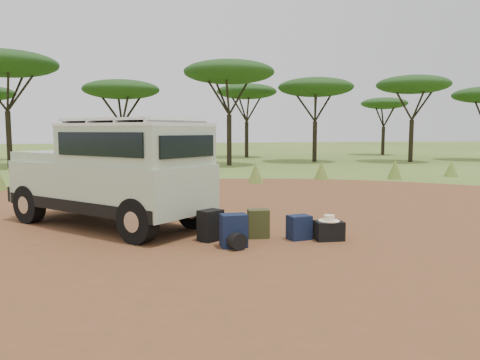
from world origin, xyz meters
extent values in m
plane|color=#546E27|center=(0.00, 0.00, 0.00)|extent=(140.00, 140.00, 0.00)
cylinder|color=brown|center=(0.00, 0.00, 0.00)|extent=(23.00, 23.00, 0.01)
cone|color=#546E27|center=(-3.00, 9.20, 0.35)|extent=(0.60, 0.60, 0.70)
cone|color=#546E27|center=(0.00, 8.80, 0.45)|extent=(0.60, 0.60, 0.90)
cone|color=#546E27|center=(3.00, 8.40, 0.40)|extent=(0.60, 0.60, 0.80)
cone|color=#546E27|center=(6.00, 9.10, 0.38)|extent=(0.60, 0.60, 0.75)
cone|color=#546E27|center=(9.00, 8.50, 0.42)|extent=(0.60, 0.60, 0.85)
cone|color=#546E27|center=(12.00, 8.90, 0.35)|extent=(0.60, 0.60, 0.70)
cylinder|color=black|center=(-8.00, 19.00, 1.53)|extent=(0.28, 0.28, 3.06)
ellipsoid|color=#143613|center=(-8.00, 19.00, 5.58)|extent=(5.50, 5.50, 1.38)
cylinder|color=black|center=(-2.00, 18.20, 1.17)|extent=(0.28, 0.28, 2.34)
ellipsoid|color=#143613|center=(-2.00, 18.20, 4.26)|extent=(4.20, 4.20, 1.05)
cylinder|color=black|center=(4.00, 17.80, 1.46)|extent=(0.28, 0.28, 2.93)
ellipsoid|color=#143613|center=(4.00, 17.80, 5.33)|extent=(5.20, 5.20, 1.30)
cylinder|color=black|center=(10.00, 19.50, 1.30)|extent=(0.28, 0.28, 2.61)
ellipsoid|color=#143613|center=(10.00, 19.50, 4.76)|extent=(4.80, 4.80, 1.20)
cylinder|color=black|center=(16.00, 18.00, 1.35)|extent=(0.28, 0.28, 2.70)
ellipsoid|color=#143613|center=(16.00, 18.00, 4.92)|extent=(4.60, 4.60, 1.15)
cylinder|color=black|center=(7.00, 25.50, 1.35)|extent=(0.28, 0.28, 2.70)
ellipsoid|color=#143613|center=(7.00, 25.50, 4.92)|extent=(4.50, 4.50, 1.12)
cylinder|color=black|center=(19.00, 26.50, 1.17)|extent=(0.28, 0.28, 2.34)
ellipsoid|color=#143613|center=(19.00, 26.50, 4.26)|extent=(3.80, 3.80, 0.95)
cube|color=#B0C5A8|center=(-2.11, 1.36, 0.88)|extent=(4.31, 4.49, 0.93)
cube|color=black|center=(-2.11, 1.36, 0.53)|extent=(4.28, 4.45, 0.24)
cube|color=#B0C5A8|center=(-1.58, 0.77, 1.71)|extent=(3.13, 3.20, 0.74)
cube|color=white|center=(-1.58, 0.77, 2.11)|extent=(3.16, 3.22, 0.06)
cube|color=white|center=(-1.58, 0.77, 2.21)|extent=(2.93, 2.99, 0.05)
cube|color=#B0C5A8|center=(-3.05, 2.39, 1.44)|extent=(2.36, 2.35, 0.20)
cube|color=black|center=(-2.49, 1.77, 1.75)|extent=(1.21, 1.12, 0.52)
cube|color=black|center=(-2.24, 0.18, 1.75)|extent=(1.59, 1.75, 0.44)
cube|color=black|center=(-0.92, 1.37, 1.75)|extent=(1.59, 1.75, 0.44)
cube|color=black|center=(-0.65, -0.25, 1.71)|extent=(1.11, 1.01, 0.40)
cube|color=black|center=(-3.63, 3.04, 0.59)|extent=(1.41, 1.30, 0.33)
cylinder|color=black|center=(-3.71, 3.13, 1.37)|extent=(0.99, 0.90, 0.07)
cylinder|color=black|center=(-3.71, 3.13, 0.85)|extent=(0.99, 0.90, 0.07)
cylinder|color=silver|center=(-3.93, 2.96, 1.18)|extent=(0.21, 0.20, 0.22)
cylinder|color=silver|center=(-3.52, 3.33, 1.18)|extent=(0.21, 0.20, 0.22)
cube|color=white|center=(-3.69, 3.10, 0.71)|extent=(0.33, 0.31, 0.12)
cylinder|color=black|center=(-1.80, 2.29, 1.64)|extent=(0.11, 0.11, 0.81)
cylinder|color=black|center=(-3.82, 2.07, 0.41)|extent=(0.76, 0.80, 0.82)
cylinder|color=black|center=(-2.65, 3.13, 0.41)|extent=(0.76, 0.80, 0.82)
cylinder|color=black|center=(-1.58, -0.41, 0.41)|extent=(0.76, 0.80, 0.82)
cylinder|color=black|center=(-0.41, 0.65, 0.41)|extent=(0.76, 0.80, 0.82)
cylinder|color=brown|center=(-1.66, 1.16, 0.71)|extent=(0.41, 0.43, 1.42)
cube|color=black|center=(-0.29, -0.48, 0.28)|extent=(0.51, 0.49, 0.57)
cube|color=#121D3B|center=(0.02, -1.04, 0.29)|extent=(0.44, 0.32, 0.57)
cube|color=#363E1C|center=(0.62, -0.47, 0.27)|extent=(0.41, 0.31, 0.54)
cube|color=#121D3B|center=(1.31, -0.77, 0.23)|extent=(0.44, 0.36, 0.45)
cube|color=black|center=(1.82, -0.95, 0.18)|extent=(0.52, 0.39, 0.35)
cylinder|color=black|center=(0.01, -1.20, 0.15)|extent=(0.38, 0.38, 0.30)
cylinder|color=#F6E1B8|center=(1.82, -0.95, 0.36)|extent=(0.39, 0.39, 0.02)
cylinder|color=#F6E1B8|center=(1.82, -0.95, 0.42)|extent=(0.19, 0.19, 0.10)
camera|label=1|loc=(-1.71, -8.72, 1.99)|focal=35.00mm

